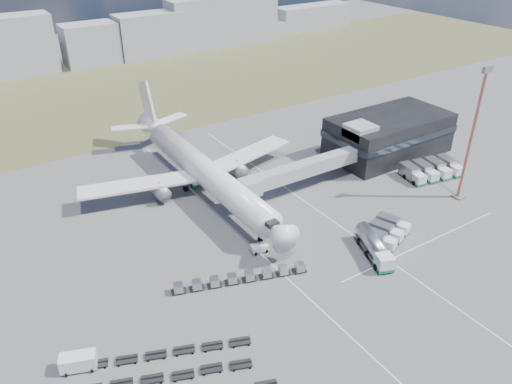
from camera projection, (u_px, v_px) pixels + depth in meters
ground at (289, 267)px, 86.32m from camera, size 420.00×420.00×0.00m
grass_strip at (95, 94)px, 166.59m from camera, size 420.00×90.00×0.01m
lane_markings at (322, 241)px, 93.11m from camera, size 47.12×110.00×0.01m
terminal at (388, 134)px, 123.69m from camera, size 30.40×16.40×11.00m
jet_bridge at (293, 173)px, 106.20m from camera, size 30.30×3.80×7.05m
airliner at (201, 169)px, 107.32m from camera, size 51.59×64.53×17.62m
skyline at (23, 47)px, 183.00m from camera, size 301.01×20.55×25.66m
fuel_tanker at (374, 247)px, 88.40m from camera, size 6.76×11.63×3.67m
pushback_tug at (259, 248)px, 89.92m from camera, size 3.37×2.28×1.42m
utility_van at (78, 362)px, 66.71m from camera, size 5.16×3.66×2.48m
catering_truck at (194, 175)px, 112.69m from camera, size 4.10×7.15×3.08m
service_trucks_near at (386, 232)px, 93.35m from camera, size 10.11×8.90×2.56m
service_trucks_far at (431, 170)px, 114.99m from camera, size 14.27×9.55×2.93m
uld_row at (241, 277)px, 82.48m from camera, size 22.36×8.44×1.56m
floodlight_mast at (472, 136)px, 100.14m from camera, size 2.66×2.20×28.44m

